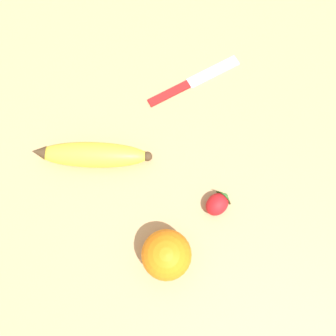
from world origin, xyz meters
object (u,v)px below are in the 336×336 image
Objects in this scene: banana at (92,155)px; strawberry at (218,203)px; paring_knife at (191,82)px; orange at (166,255)px.

strawberry is (-0.23, -0.04, -0.00)m from banana.
strawberry reaches higher than paring_knife.
banana reaches higher than paring_knife.
orange reaches higher than banana.
banana is at bearing -78.24° from paring_knife.
orange is at bearing -37.23° from paring_knife.
strawberry is at bearing 160.66° from banana.
strawberry is (-0.03, -0.12, -0.02)m from orange.
orange is 0.33m from paring_knife.
orange reaches higher than strawberry.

